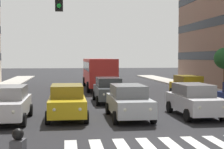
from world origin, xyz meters
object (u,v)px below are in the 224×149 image
(car_4, at_px, (8,103))
(bus_behind_traffic, at_px, (98,70))
(car_1, at_px, (194,100))
(car_row2_1, at_px, (109,90))
(car_row2_0, at_px, (189,86))
(car_2, at_px, (129,101))
(car_3, at_px, (67,101))

(car_4, xyz_separation_m, bus_behind_traffic, (-5.98, -16.62, 0.97))
(car_1, height_order, bus_behind_traffic, bus_behind_traffic)
(car_1, distance_m, car_row2_1, 7.34)
(car_1, xyz_separation_m, car_row2_1, (3.79, -6.28, 0.00))
(car_1, distance_m, car_row2_0, 8.63)
(car_row2_0, distance_m, car_row2_1, 6.80)
(car_row2_1, distance_m, bus_behind_traffic, 10.25)
(car_2, distance_m, car_row2_0, 10.47)
(car_4, height_order, bus_behind_traffic, bus_behind_traffic)
(car_row2_0, relative_size, car_row2_1, 1.00)
(car_4, bearing_deg, car_1, -179.16)
(car_2, bearing_deg, car_4, -0.43)
(car_1, distance_m, car_3, 6.69)
(car_2, relative_size, bus_behind_traffic, 0.42)
(car_2, distance_m, car_row2_1, 6.47)
(car_4, xyz_separation_m, car_row2_1, (-5.74, -6.42, 0.00))
(car_row2_0, bearing_deg, bus_behind_traffic, -52.84)
(car_1, xyz_separation_m, car_4, (9.53, 0.14, 0.00))
(bus_behind_traffic, bearing_deg, car_1, 102.17)
(car_2, bearing_deg, bus_behind_traffic, -90.00)
(car_row2_1, bearing_deg, car_3, 64.31)
(car_3, bearing_deg, car_row2_1, -115.69)
(car_1, height_order, car_4, same)
(car_1, bearing_deg, car_4, 0.84)
(bus_behind_traffic, bearing_deg, car_row2_0, 127.16)
(car_row2_0, distance_m, bus_behind_traffic, 10.46)
(car_row2_1, bearing_deg, car_row2_0, -163.75)
(car_3, relative_size, bus_behind_traffic, 0.42)
(car_2, height_order, car_row2_1, same)
(car_1, height_order, car_3, same)
(car_2, distance_m, car_4, 5.98)
(car_2, xyz_separation_m, car_row2_1, (0.24, -6.46, 0.00))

